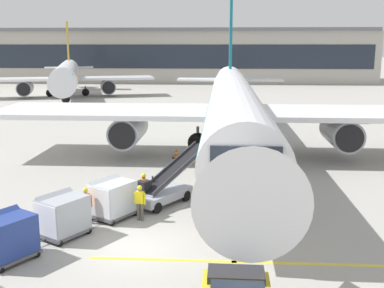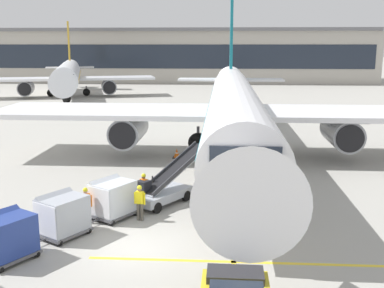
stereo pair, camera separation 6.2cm
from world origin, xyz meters
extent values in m
plane|color=#9E9B93|center=(0.00, 0.00, 0.00)|extent=(600.00, 600.00, 0.00)
cylinder|color=white|center=(4.44, 15.86, 3.86)|extent=(3.61, 35.77, 3.58)
cube|color=#146B7A|center=(4.44, 15.86, 3.86)|extent=(3.64, 34.34, 0.43)
cone|color=white|center=(4.42, -3.81, 3.86)|extent=(3.40, 3.58, 3.40)
cone|color=white|center=(4.45, 36.61, 4.13)|extent=(3.05, 5.73, 3.04)
cube|color=white|center=(-4.77, 16.77, 3.32)|extent=(17.00, 7.17, 0.36)
cylinder|color=#93969E|center=(-3.30, 16.05, 2.03)|extent=(2.22, 4.65, 2.22)
cylinder|color=black|center=(-3.30, 13.67, 2.03)|extent=(1.89, 0.12, 1.89)
cube|color=white|center=(13.65, 16.75, 3.32)|extent=(17.00, 7.17, 0.36)
cylinder|color=#93969E|center=(12.17, 16.04, 2.03)|extent=(2.22, 4.65, 2.22)
cylinder|color=black|center=(12.17, 13.66, 2.03)|extent=(1.89, 0.12, 1.89)
cube|color=#146B7A|center=(4.45, 35.18, 9.94)|extent=(0.28, 4.29, 10.73)
cube|color=white|center=(4.45, 34.89, 4.39)|extent=(11.56, 2.87, 0.20)
cube|color=#1E2633|center=(4.43, -1.30, 4.39)|extent=(2.51, 1.61, 0.79)
cylinder|color=#47474C|center=(4.43, 5.13, 1.43)|extent=(0.22, 0.22, 1.28)
sphere|color=black|center=(4.43, 5.13, 0.79)|extent=(1.57, 1.57, 1.57)
cylinder|color=#47474C|center=(1.76, 17.66, 1.43)|extent=(0.22, 0.22, 1.28)
sphere|color=black|center=(1.76, 17.66, 0.79)|extent=(1.57, 1.57, 1.57)
cylinder|color=#47474C|center=(7.12, 17.65, 1.43)|extent=(0.22, 0.22, 1.28)
sphere|color=black|center=(7.12, 17.65, 0.79)|extent=(1.57, 1.57, 1.57)
cube|color=#A3A8B2|center=(0.45, 5.52, 0.50)|extent=(3.21, 3.72, 0.44)
cube|color=black|center=(-0.37, 4.93, 1.07)|extent=(0.80, 0.81, 0.70)
cylinder|color=#333338|center=(0.01, 5.50, 1.12)|extent=(0.08, 0.08, 0.80)
cube|color=#A3A8B2|center=(1.14, 6.56, 1.62)|extent=(3.47, 4.61, 1.95)
cube|color=black|center=(1.14, 6.56, 1.71)|extent=(3.27, 4.42, 1.80)
cube|color=#333338|center=(1.50, 6.32, 1.74)|extent=(2.73, 4.09, 1.99)
cube|color=#333338|center=(0.77, 6.80, 1.74)|extent=(2.73, 4.09, 1.99)
cylinder|color=black|center=(1.72, 6.10, 0.28)|extent=(0.48, 0.58, 0.56)
cylinder|color=black|center=(0.49, 6.91, 0.28)|extent=(0.48, 0.58, 0.56)
cylinder|color=black|center=(0.41, 4.12, 0.28)|extent=(0.48, 0.58, 0.56)
cylinder|color=black|center=(-0.82, 4.93, 0.28)|extent=(0.48, 0.58, 0.56)
cube|color=#515156|center=(-1.61, 3.39, 0.21)|extent=(2.41, 2.54, 0.12)
cylinder|color=#4C4C51|center=(-2.31, 2.24, 0.20)|extent=(0.42, 0.63, 0.07)
cube|color=silver|center=(-1.61, 3.39, 1.02)|extent=(2.27, 2.40, 1.50)
cube|color=silver|center=(-1.96, 3.60, 1.54)|extent=(1.66, 2.01, 0.74)
cube|color=silver|center=(-2.11, 2.57, 1.02)|extent=(1.25, 0.78, 1.38)
sphere|color=black|center=(-2.61, 3.06, 0.15)|extent=(0.30, 0.30, 0.30)
sphere|color=black|center=(-1.44, 2.35, 0.15)|extent=(0.30, 0.30, 0.30)
sphere|color=black|center=(-1.77, 4.43, 0.15)|extent=(0.30, 0.30, 0.30)
sphere|color=black|center=(-0.61, 3.72, 0.15)|extent=(0.30, 0.30, 0.30)
cube|color=#515156|center=(-3.26, 0.99, 0.21)|extent=(2.41, 2.54, 0.12)
cylinder|color=#4C4C51|center=(-3.96, -0.16, 0.20)|extent=(0.42, 0.63, 0.07)
cube|color=#9EA3AD|center=(-3.26, 0.99, 1.02)|extent=(2.27, 2.40, 1.50)
cube|color=#9EA3AD|center=(-3.61, 1.21, 1.54)|extent=(1.66, 2.01, 0.74)
cube|color=silver|center=(-3.76, 0.17, 1.02)|extent=(1.25, 0.78, 1.38)
sphere|color=black|center=(-4.25, 0.66, 0.15)|extent=(0.30, 0.30, 0.30)
sphere|color=black|center=(-3.09, -0.04, 0.15)|extent=(0.30, 0.30, 0.30)
sphere|color=black|center=(-3.42, 2.03, 0.15)|extent=(0.30, 0.30, 0.30)
sphere|color=black|center=(-2.26, 1.32, 0.15)|extent=(0.30, 0.30, 0.30)
cube|color=#515156|center=(-4.64, -1.47, 0.21)|extent=(2.41, 2.54, 0.12)
cube|color=navy|center=(-4.64, -1.47, 1.02)|extent=(2.27, 2.40, 1.50)
sphere|color=black|center=(-4.48, -2.51, 0.15)|extent=(0.30, 0.30, 0.30)
sphere|color=black|center=(-4.81, -0.43, 0.15)|extent=(0.30, 0.30, 0.30)
sphere|color=black|center=(-3.65, -1.14, 0.15)|extent=(0.30, 0.30, 0.30)
cube|color=#28282D|center=(4.08, -4.34, 1.15)|extent=(1.80, 0.99, 0.24)
cylinder|color=black|center=(-0.47, 5.22, 0.43)|extent=(0.15, 0.15, 0.86)
cylinder|color=black|center=(-0.33, 5.10, 0.43)|extent=(0.15, 0.15, 0.86)
cube|color=orange|center=(-0.40, 5.16, 1.15)|extent=(0.45, 0.43, 0.58)
cube|color=white|center=(-0.32, 5.26, 1.15)|extent=(0.27, 0.23, 0.08)
sphere|color=brown|center=(-0.40, 5.16, 1.56)|extent=(0.21, 0.21, 0.21)
sphere|color=yellow|center=(-0.40, 5.16, 1.63)|extent=(0.23, 0.23, 0.23)
cylinder|color=orange|center=(-0.58, 5.32, 1.10)|extent=(0.09, 0.09, 0.56)
cylinder|color=orange|center=(-0.21, 5.01, 1.10)|extent=(0.09, 0.09, 0.56)
cylinder|color=#514C42|center=(-0.33, 3.09, 0.43)|extent=(0.15, 0.15, 0.86)
cylinder|color=#514C42|center=(-0.16, 3.05, 0.43)|extent=(0.15, 0.15, 0.86)
cube|color=yellow|center=(-0.25, 3.07, 1.15)|extent=(0.42, 0.31, 0.58)
cube|color=white|center=(-0.22, 3.19, 1.15)|extent=(0.34, 0.08, 0.08)
sphere|color=#9E7051|center=(-0.25, 3.07, 1.56)|extent=(0.21, 0.21, 0.21)
sphere|color=yellow|center=(-0.25, 3.07, 1.63)|extent=(0.23, 0.23, 0.23)
cylinder|color=yellow|center=(-0.48, 3.12, 1.10)|extent=(0.09, 0.09, 0.56)
cylinder|color=yellow|center=(-0.01, 3.02, 1.10)|extent=(0.09, 0.09, 0.56)
cylinder|color=#333847|center=(-2.60, 2.56, 0.43)|extent=(0.15, 0.15, 0.86)
cylinder|color=#333847|center=(-2.78, 2.55, 0.43)|extent=(0.15, 0.15, 0.86)
cube|color=orange|center=(-2.69, 2.55, 1.15)|extent=(0.39, 0.26, 0.58)
cube|color=white|center=(-2.68, 2.43, 1.15)|extent=(0.34, 0.03, 0.08)
sphere|color=tan|center=(-2.69, 2.55, 1.56)|extent=(0.21, 0.21, 0.21)
sphere|color=yellow|center=(-2.69, 2.55, 1.63)|extent=(0.23, 0.23, 0.23)
cylinder|color=orange|center=(-2.45, 2.57, 1.10)|extent=(0.09, 0.09, 0.56)
cylinder|color=orange|center=(-2.93, 2.54, 1.10)|extent=(0.09, 0.09, 0.56)
cube|color=black|center=(0.27, 15.83, 0.03)|extent=(0.60, 0.60, 0.05)
cone|color=orange|center=(0.27, 15.83, 0.37)|extent=(0.48, 0.48, 0.64)
cylinder|color=white|center=(0.27, 15.83, 0.40)|extent=(0.27, 0.27, 0.08)
cube|color=yellow|center=(4.11, 15.86, 0.00)|extent=(0.20, 110.00, 0.01)
cube|color=yellow|center=(4.44, -1.07, 0.00)|extent=(12.00, 0.20, 0.01)
cube|color=#A8A399|center=(-11.91, 92.07, 5.44)|extent=(95.44, 21.03, 10.88)
cube|color=#1E2633|center=(-11.91, 81.50, 5.71)|extent=(92.58, 0.10, 4.90)
cube|color=slate|center=(-11.91, 89.96, 11.23)|extent=(94.49, 17.88, 0.70)
cylinder|color=silver|center=(-20.80, 55.60, 3.44)|extent=(11.13, 27.03, 3.73)
cube|color=gold|center=(-20.80, 55.60, 3.44)|extent=(10.86, 26.00, 0.45)
cone|color=silver|center=(-16.50, 40.82, 3.44)|extent=(4.44, 4.57, 3.54)
cone|color=silver|center=(-25.40, 71.46, 3.72)|extent=(4.71, 6.61, 3.17)
cube|color=silver|center=(-27.87, 54.25, 2.89)|extent=(13.85, 8.78, 0.36)
cylinder|color=#93969E|center=(-26.94, 53.96, 1.55)|extent=(3.20, 4.02, 2.31)
cylinder|color=black|center=(-26.44, 52.22, 1.55)|extent=(1.92, 0.66, 1.97)
cube|color=silver|center=(-14.10, 58.25, 2.89)|extent=(13.85, 8.78, 0.36)
cylinder|color=#93969E|center=(-14.72, 57.51, 1.55)|extent=(3.20, 4.02, 2.31)
cylinder|color=black|center=(-14.22, 55.77, 1.55)|extent=(1.92, 0.66, 1.97)
cube|color=gold|center=(-24.99, 70.03, 8.25)|extent=(1.17, 3.20, 8.12)
cube|color=silver|center=(-24.90, 69.74, 4.00)|extent=(9.00, 4.52, 0.20)
cube|color=#1E2633|center=(-17.23, 43.33, 4.00)|extent=(2.97, 2.34, 0.82)
cylinder|color=#47474C|center=(-18.53, 47.81, 1.09)|extent=(0.22, 0.22, 0.98)
sphere|color=black|center=(-18.53, 47.81, 0.60)|extent=(1.20, 1.20, 1.20)
cylinder|color=#47474C|center=(-23.86, 56.12, 1.09)|extent=(0.22, 0.22, 0.98)
sphere|color=black|center=(-23.86, 56.12, 0.60)|extent=(1.20, 1.20, 1.20)
cylinder|color=#47474C|center=(-18.49, 57.68, 1.09)|extent=(0.22, 0.22, 0.98)
sphere|color=black|center=(-18.49, 57.68, 0.60)|extent=(1.20, 1.20, 1.20)
camera|label=1|loc=(3.55, -18.15, 8.24)|focal=44.46mm
camera|label=2|loc=(3.61, -18.14, 8.24)|focal=44.46mm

